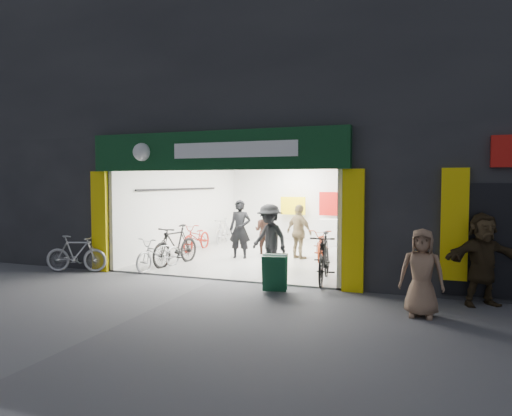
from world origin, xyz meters
The scene contains 17 objects.
ground centered at (0.00, 0.00, 0.00)m, with size 60.00×60.00×0.00m, color #56565B.
building centered at (0.91, 4.99, 4.31)m, with size 17.00×10.27×8.00m.
bike_left_front centered at (-1.89, 0.60, 0.44)m, with size 0.59×1.68×0.88m, color #A9AAAE.
bike_left_midfront centered at (-1.80, 1.29, 0.57)m, with size 0.53×1.89×1.14m, color black.
bike_left_midback centered at (-2.50, 3.89, 0.47)m, with size 0.63×1.79×0.94m, color maroon.
bike_left_back centered at (-2.50, 6.03, 0.48)m, with size 0.45×1.59×0.95m, color #B2B2B7.
bike_right_front centered at (2.50, 0.60, 0.58)m, with size 0.55×1.93×1.16m, color black.
bike_right_mid centered at (1.80, 3.62, 0.47)m, with size 0.63×1.80×0.94m, color maroon.
bike_right_back centered at (2.50, 5.30, 0.47)m, with size 0.44×1.56×0.94m, color #B0AFB4.
parked_bike centered at (-3.76, -0.37, 0.48)m, with size 0.45×1.59×0.95m, color #AFB0B4.
customer_a centered at (-0.53, 2.90, 0.90)m, with size 0.66×0.43×1.80m, color black.
customer_b centered at (-0.10, 3.97, 0.76)m, with size 0.74×0.58×1.53m, color #331E17.
customer_c centered at (0.92, 1.37, 0.88)m, with size 1.14×0.65×1.76m, color black.
customer_d centered at (1.16, 3.42, 0.83)m, with size 0.97×0.41×1.66m, color #8C7751.
pedestrian_near centered at (4.62, -1.45, 0.76)m, with size 0.75×0.49×1.53m, color #8E6B52.
pedestrian_far centered at (5.69, -0.30, 0.88)m, with size 1.63×0.52×1.76m, color #392C1A.
sandwich_board centered at (1.71, -0.63, 0.43)m, with size 0.59×0.60×0.78m.
Camera 1 is at (4.63, -9.71, 2.31)m, focal length 32.00 mm.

